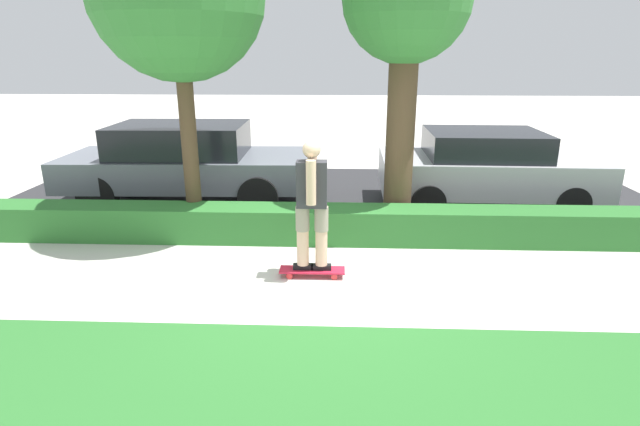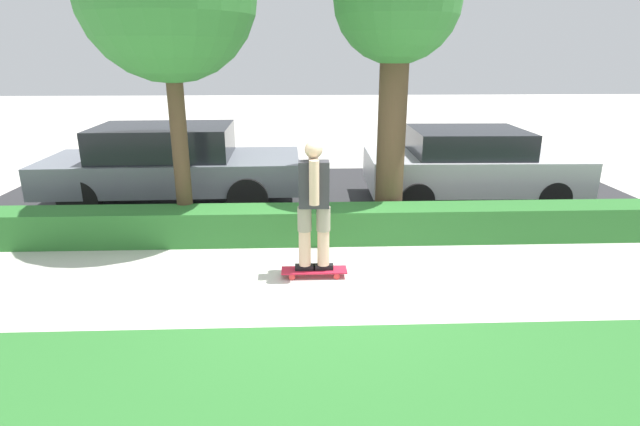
# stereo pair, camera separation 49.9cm
# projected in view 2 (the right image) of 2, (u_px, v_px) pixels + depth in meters

# --- Properties ---
(ground_plane) EXTENTS (60.00, 60.00, 0.00)m
(ground_plane) POSITION_uv_depth(u_px,v_px,m) (327.00, 286.00, 6.32)
(ground_plane) COLOR beige
(street_asphalt) EXTENTS (13.02, 5.00, 0.01)m
(street_asphalt) POSITION_uv_depth(u_px,v_px,m) (316.00, 195.00, 10.31)
(street_asphalt) COLOR #2D2D30
(street_asphalt) RESTS_ON ground_plane
(hedge_row) EXTENTS (13.02, 0.60, 0.54)m
(hedge_row) POSITION_uv_depth(u_px,v_px,m) (321.00, 224.00, 7.76)
(hedge_row) COLOR #2D702D
(hedge_row) RESTS_ON ground_plane
(skateboard) EXTENTS (0.86, 0.24, 0.10)m
(skateboard) POSITION_uv_depth(u_px,v_px,m) (314.00, 271.00, 6.55)
(skateboard) COLOR red
(skateboard) RESTS_ON ground_plane
(skater_person) EXTENTS (0.50, 0.44, 1.71)m
(skater_person) POSITION_uv_depth(u_px,v_px,m) (314.00, 203.00, 6.26)
(skater_person) COLOR black
(skater_person) RESTS_ON skateboard
(tree_mid) EXTENTS (1.91, 1.91, 4.54)m
(tree_mid) POSITION_uv_depth(u_px,v_px,m) (397.00, 10.00, 7.40)
(tree_mid) COLOR brown
(tree_mid) RESTS_ON ground_plane
(parked_car_front) EXTENTS (4.79, 2.02, 1.52)m
(parked_car_front) POSITION_uv_depth(u_px,v_px,m) (172.00, 164.00, 9.47)
(parked_car_front) COLOR slate
(parked_car_front) RESTS_ON ground_plane
(parked_car_middle) EXTENTS (4.06, 1.99, 1.43)m
(parked_car_middle) POSITION_uv_depth(u_px,v_px,m) (470.00, 164.00, 9.69)
(parked_car_middle) COLOR #B7B7BC
(parked_car_middle) RESTS_ON ground_plane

